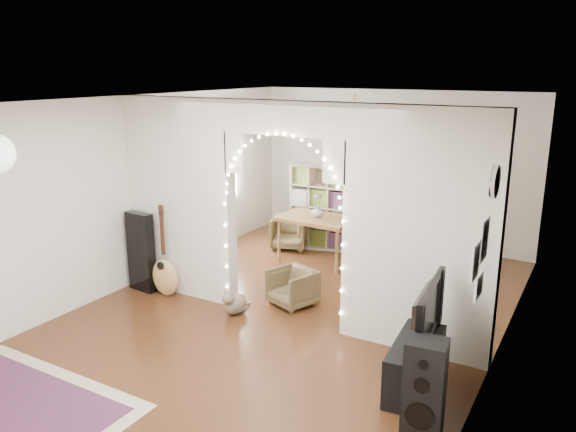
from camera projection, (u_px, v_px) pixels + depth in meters
The scene contains 22 objects.
floor at pixel (286, 316), 7.14m from camera, with size 7.50×7.50×0.00m, color black.
ceiling at pixel (285, 100), 6.45m from camera, with size 5.00×7.50×0.02m, color white.
wall_back at pixel (392, 167), 9.94m from camera, with size 5.00×0.02×2.70m, color silver.
wall_left at pixel (134, 192), 8.00m from camera, with size 0.02×7.50×2.70m, color silver.
wall_right at pixel (502, 245), 5.59m from camera, with size 0.02×7.50×2.70m, color silver.
divider_wall at pixel (286, 208), 6.78m from camera, with size 5.00×0.20×2.70m.
fairy_lights at pixel (280, 200), 6.64m from camera, with size 1.64×0.04×1.60m, color #FFEABF, non-canonical shape.
window at pixel (213, 163), 9.46m from camera, with size 0.04×1.20×1.40m, color white.
wall_clock at pixel (496, 182), 4.90m from camera, with size 0.31×0.31×0.03m, color white.
picture_frames at pixel (480, 260), 4.72m from camera, with size 0.02×0.50×0.70m, color white, non-canonical shape.
ceiling_fan at pixel (354, 114), 8.20m from camera, with size 1.10×1.10×0.30m, color gold, non-canonical shape.
guitar_case at pixel (141, 252), 7.85m from camera, with size 0.43×0.14×1.13m, color black.
acoustic_guitar at pixel (164, 263), 7.67m from camera, with size 0.44×0.16×1.09m.
tabby_cat at pixel (235, 303), 7.17m from camera, with size 0.24×0.54×0.36m.
floor_speaker at pixel (424, 387), 4.77m from camera, with size 0.37×0.33×0.87m.
media_console at pixel (415, 365), 5.48m from camera, with size 0.40×1.00×0.50m, color black.
tv at pixel (419, 313), 5.34m from camera, with size 1.07×0.14×0.62m, color black.
bookcase at pixel (331, 207), 9.63m from camera, with size 1.44×0.36×1.48m, color beige.
dining_table at pixel (317, 221), 8.97m from camera, with size 1.22×0.83×0.76m.
flower_vase at pixel (317, 211), 8.92m from camera, with size 0.18×0.18×0.19m, color white.
dining_chair_left at pixel (290, 232), 9.77m from camera, with size 0.60×0.62×0.56m, color brown.
dining_chair_right at pixel (292, 287), 7.42m from camera, with size 0.53×0.54×0.50m, color brown.
Camera 1 is at (3.31, -5.68, 3.07)m, focal length 35.00 mm.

